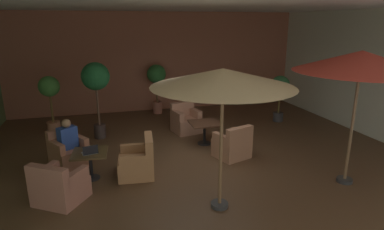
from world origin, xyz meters
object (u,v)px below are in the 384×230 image
(cafe_table_front_left, at_px, (90,158))
(potted_tree_mid_left, at_px, (157,79))
(potted_tree_left_corner, at_px, (280,89))
(potted_tree_right_corner, at_px, (96,81))
(armchair_front_right_east, at_px, (233,145))
(potted_tree_mid_right, at_px, (50,96))
(patio_umbrella_tall_red, at_px, (223,79))
(patron_blue_shirt, at_px, (67,136))
(open_laptop, at_px, (90,152))
(armchair_front_right_north, at_px, (186,121))
(armchair_front_left_north, at_px, (69,152))
(armchair_front_left_south, at_px, (138,162))
(cafe_table_front_right, at_px, (205,127))
(patio_umbrella_center_beige, at_px, (361,62))
(iced_drink_cup, at_px, (90,149))
(armchair_front_left_east, at_px, (59,187))

(cafe_table_front_left, bearing_deg, potted_tree_mid_left, 64.55)
(potted_tree_left_corner, xyz_separation_m, potted_tree_right_corner, (-5.84, -0.05, 0.56))
(armchair_front_right_east, relative_size, potted_tree_mid_right, 0.53)
(patio_umbrella_tall_red, height_order, patron_blue_shirt, patio_umbrella_tall_red)
(armchair_front_right_east, height_order, open_laptop, armchair_front_right_east)
(open_laptop, bearing_deg, armchair_front_right_east, 5.67)
(patron_blue_shirt, bearing_deg, armchair_front_right_north, 27.14)
(patron_blue_shirt, bearing_deg, armchair_front_left_north, 121.02)
(armchair_front_left_north, height_order, patron_blue_shirt, patron_blue_shirt)
(patio_umbrella_tall_red, relative_size, potted_tree_right_corner, 1.15)
(armchair_front_right_north, xyz_separation_m, patio_umbrella_tall_red, (-0.49, -4.28, 2.03))
(cafe_table_front_left, bearing_deg, potted_tree_mid_right, 108.66)
(armchair_front_left_south, xyz_separation_m, patio_umbrella_tall_red, (1.27, -1.69, 2.05))
(armchair_front_left_north, bearing_deg, patron_blue_shirt, -58.98)
(potted_tree_mid_right, bearing_deg, cafe_table_front_right, -25.32)
(armchair_front_right_east, height_order, potted_tree_mid_right, potted_tree_mid_right)
(patio_umbrella_center_beige, distance_m, patron_blue_shirt, 6.39)
(armchair_front_left_north, xyz_separation_m, iced_drink_cup, (0.53, -0.78, 0.34))
(armchair_front_left_south, height_order, patio_umbrella_center_beige, patio_umbrella_center_beige)
(potted_tree_mid_left, bearing_deg, armchair_front_left_east, -116.78)
(armchair_front_left_north, relative_size, potted_tree_mid_left, 0.55)
(armchair_front_left_north, relative_size, armchair_front_right_east, 1.06)
(armchair_front_right_north, distance_m, potted_tree_right_corner, 2.87)
(cafe_table_front_left, distance_m, armchair_front_right_north, 3.71)
(armchair_front_left_east, relative_size, armchair_front_right_east, 1.17)
(armchair_front_right_north, xyz_separation_m, patron_blue_shirt, (-3.24, -1.66, 0.41))
(potted_tree_right_corner, relative_size, open_laptop, 6.25)
(potted_tree_mid_right, bearing_deg, patio_umbrella_center_beige, -38.09)
(cafe_table_front_left, relative_size, open_laptop, 2.24)
(armchair_front_left_south, height_order, potted_tree_left_corner, potted_tree_left_corner)
(potted_tree_mid_left, height_order, potted_tree_mid_right, potted_tree_mid_left)
(cafe_table_front_left, relative_size, armchair_front_left_south, 0.89)
(armchair_front_left_south, distance_m, open_laptop, 1.04)
(cafe_table_front_left, bearing_deg, armchair_front_left_east, -123.90)
(iced_drink_cup, height_order, open_laptop, open_laptop)
(potted_tree_mid_right, bearing_deg, armchair_front_right_east, -34.22)
(potted_tree_mid_left, bearing_deg, armchair_front_right_north, -78.73)
(patio_umbrella_tall_red, distance_m, potted_tree_right_corner, 4.94)
(armchair_front_left_south, relative_size, potted_tree_mid_left, 0.50)
(cafe_table_front_right, xyz_separation_m, potted_tree_left_corner, (3.06, 1.34, 0.61))
(potted_tree_mid_right, relative_size, potted_tree_right_corner, 0.81)
(potted_tree_right_corner, bearing_deg, patron_blue_shirt, -111.06)
(patron_blue_shirt, bearing_deg, iced_drink_cup, -55.94)
(open_laptop, bearing_deg, cafe_table_front_right, 25.73)
(patio_umbrella_tall_red, distance_m, open_laptop, 3.30)
(armchair_front_right_east, xyz_separation_m, potted_tree_left_corner, (2.69, 2.45, 0.79))
(iced_drink_cup, bearing_deg, armchair_front_left_north, 123.93)
(potted_tree_mid_right, bearing_deg, potted_tree_left_corner, -4.73)
(cafe_table_front_right, distance_m, armchair_front_right_north, 1.18)
(patron_blue_shirt, bearing_deg, open_laptop, -61.08)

